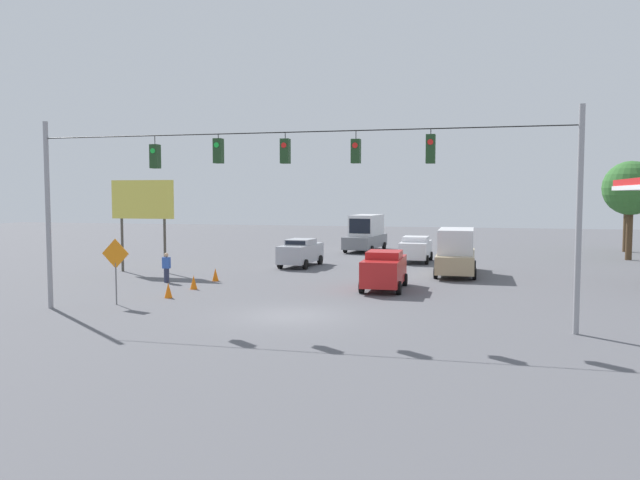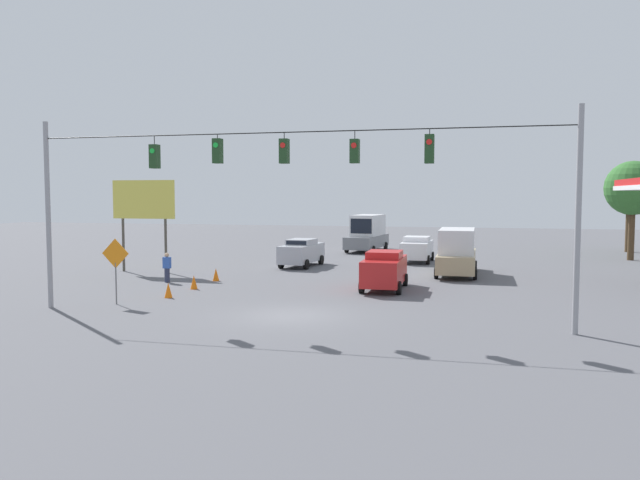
# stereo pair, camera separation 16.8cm
# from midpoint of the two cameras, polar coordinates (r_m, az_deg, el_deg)

# --- Properties ---
(ground_plane) EXTENTS (140.00, 140.00, 0.00)m
(ground_plane) POSITION_cam_midpoint_polar(r_m,az_deg,el_deg) (24.55, -2.80, -6.93)
(ground_plane) COLOR #56565B
(overhead_signal_span) EXTENTS (20.74, 0.38, 7.72)m
(overhead_signal_span) POSITION_cam_midpoint_polar(r_m,az_deg,el_deg) (23.35, -3.34, 4.99)
(overhead_signal_span) COLOR #939399
(overhead_signal_span) RESTS_ON ground_plane
(sedan_red_crossing_near) EXTENTS (2.03, 4.53, 1.93)m
(sedan_red_crossing_near) POSITION_cam_midpoint_polar(r_m,az_deg,el_deg) (31.29, 5.75, -2.69)
(sedan_red_crossing_near) COLOR red
(sedan_red_crossing_near) RESTS_ON ground_plane
(box_truck_tan_oncoming_far) EXTENTS (2.37, 6.68, 2.73)m
(box_truck_tan_oncoming_far) POSITION_cam_midpoint_polar(r_m,az_deg,el_deg) (37.69, 12.21, -1.08)
(box_truck_tan_oncoming_far) COLOR tan
(box_truck_tan_oncoming_far) RESTS_ON ground_plane
(box_truck_grey_withflow_deep) EXTENTS (2.93, 6.60, 3.05)m
(box_truck_grey_withflow_deep) POSITION_cam_midpoint_polar(r_m,az_deg,el_deg) (52.80, 4.12, 0.62)
(box_truck_grey_withflow_deep) COLOR slate
(box_truck_grey_withflow_deep) RESTS_ON ground_plane
(sedan_silver_withflow_far) EXTENTS (2.22, 4.68, 1.82)m
(sedan_silver_withflow_far) POSITION_cam_midpoint_polar(r_m,az_deg,el_deg) (41.19, -1.90, -1.11)
(sedan_silver_withflow_far) COLOR #A8AAB2
(sedan_silver_withflow_far) RESTS_ON ground_plane
(sedan_white_oncoming_deep) EXTENTS (2.20, 4.24, 1.81)m
(sedan_white_oncoming_deep) POSITION_cam_midpoint_polar(r_m,az_deg,el_deg) (44.35, 8.63, -0.79)
(sedan_white_oncoming_deep) COLOR silver
(sedan_white_oncoming_deep) RESTS_ON ground_plane
(traffic_cone_nearest) EXTENTS (0.36, 0.36, 0.70)m
(traffic_cone_nearest) POSITION_cam_midpoint_polar(r_m,az_deg,el_deg) (29.50, -13.86, -4.49)
(traffic_cone_nearest) COLOR orange
(traffic_cone_nearest) RESTS_ON ground_plane
(traffic_cone_second) EXTENTS (0.36, 0.36, 0.70)m
(traffic_cone_second) POSITION_cam_midpoint_polar(r_m,az_deg,el_deg) (31.92, -11.63, -3.80)
(traffic_cone_second) COLOR orange
(traffic_cone_second) RESTS_ON ground_plane
(traffic_cone_third) EXTENTS (0.36, 0.36, 0.70)m
(traffic_cone_third) POSITION_cam_midpoint_polar(r_m,az_deg,el_deg) (34.72, -9.68, -3.14)
(traffic_cone_third) COLOR orange
(traffic_cone_third) RESTS_ON ground_plane
(roadside_billboard) EXTENTS (4.13, 0.16, 5.62)m
(roadside_billboard) POSITION_cam_midpoint_polar(r_m,az_deg,el_deg) (39.52, -16.03, 3.07)
(roadside_billboard) COLOR #4C473D
(roadside_billboard) RESTS_ON ground_plane
(work_zone_sign) EXTENTS (1.27, 0.06, 2.84)m
(work_zone_sign) POSITION_cam_midpoint_polar(r_m,az_deg,el_deg) (28.17, -18.35, -1.63)
(work_zone_sign) COLOR slate
(work_zone_sign) RESTS_ON ground_plane
(pedestrian) EXTENTS (0.40, 0.28, 1.61)m
(pedestrian) POSITION_cam_midpoint_polar(r_m,az_deg,el_deg) (34.65, -14.00, -2.48)
(pedestrian) COLOR #2D334C
(pedestrian) RESTS_ON ground_plane
(tree_horizon_left) EXTENTS (3.82, 3.82, 7.19)m
(tree_horizon_left) POSITION_cam_midpoint_polar(r_m,az_deg,el_deg) (57.59, 26.23, 4.21)
(tree_horizon_left) COLOR #4C3823
(tree_horizon_left) RESTS_ON ground_plane
(tree_horizon_right) EXTENTS (3.91, 3.91, 7.18)m
(tree_horizon_right) POSITION_cam_midpoint_polar(r_m,az_deg,el_deg) (50.37, 26.45, 4.23)
(tree_horizon_right) COLOR #4C3823
(tree_horizon_right) RESTS_ON ground_plane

